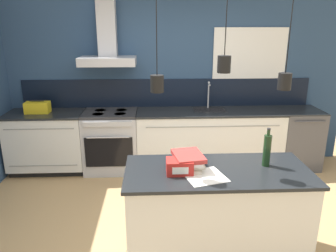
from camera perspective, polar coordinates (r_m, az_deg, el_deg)
The scene contains 12 objects.
ground_plane at distance 3.69m, azimuth 1.44°, elevation -18.17°, with size 16.00×16.00×0.00m, color tan.
wall_back at distance 5.06m, azimuth -0.64°, elevation 8.35°, with size 5.60×2.48×2.60m.
counter_run_left at distance 5.23m, azimuth -20.17°, elevation -2.56°, with size 1.12×0.64×0.91m.
counter_run_sink at distance 5.05m, azimuth 7.10°, elevation -2.26°, with size 2.19×0.64×1.32m.
oven_range at distance 5.02m, azimuth -9.82°, elevation -2.60°, with size 0.79×0.66×0.91m.
dishwasher at distance 5.46m, azimuth 21.60°, elevation -1.96°, with size 0.60×0.65×0.91m.
kitchen_island at distance 3.18m, azimuth 8.28°, elevation -14.93°, with size 1.65×0.75×0.91m.
bottle_on_island at distance 3.08m, azimuth 16.85°, elevation -4.00°, with size 0.07×0.07×0.36m.
book_stack at distance 2.93m, azimuth 3.67°, elevation -6.08°, with size 0.30×0.36×0.13m.
red_supply_box at distance 2.85m, azimuth 2.02°, elevation -7.04°, with size 0.23×0.18×0.12m.
paper_pile at distance 2.82m, azimuth 6.45°, elevation -8.73°, with size 0.40×0.39×0.01m.
yellow_toolbox at distance 5.11m, azimuth -21.78°, elevation 3.03°, with size 0.34×0.18×0.19m.
Camera 1 is at (-0.23, -3.00, 2.15)m, focal length 35.00 mm.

